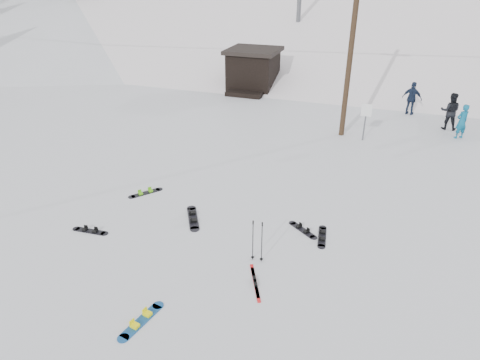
% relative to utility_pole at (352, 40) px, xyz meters
% --- Properties ---
extents(ground, '(200.00, 200.00, 0.00)m').
position_rel_utility_pole_xyz_m(ground, '(-2.00, -14.00, -4.68)').
color(ground, silver).
rests_on(ground, ground).
extents(ski_slope, '(60.00, 85.24, 65.97)m').
position_rel_utility_pole_xyz_m(ski_slope, '(-2.00, 41.00, -16.68)').
color(ski_slope, white).
rests_on(ski_slope, ground).
extents(ridge_left, '(47.54, 95.03, 58.38)m').
position_rel_utility_pole_xyz_m(ridge_left, '(-38.00, 34.00, -15.68)').
color(ridge_left, silver).
rests_on(ridge_left, ground).
extents(treeline_left, '(20.00, 64.00, 10.00)m').
position_rel_utility_pole_xyz_m(treeline_left, '(-36.00, 26.00, -4.68)').
color(treeline_left, black).
rests_on(treeline_left, ground).
extents(treeline_crest, '(50.00, 6.00, 10.00)m').
position_rel_utility_pole_xyz_m(treeline_crest, '(-2.00, 72.00, -4.68)').
color(treeline_crest, black).
rests_on(treeline_crest, ski_slope).
extents(utility_pole, '(2.00, 0.26, 9.00)m').
position_rel_utility_pole_xyz_m(utility_pole, '(0.00, 0.00, 0.00)').
color(utility_pole, '#3A2819').
rests_on(utility_pole, ground).
extents(trail_sign, '(0.50, 0.09, 1.85)m').
position_rel_utility_pole_xyz_m(trail_sign, '(1.10, -0.42, -3.41)').
color(trail_sign, '#595B60').
rests_on(trail_sign, ground).
extents(lift_hut, '(3.40, 4.10, 2.75)m').
position_rel_utility_pole_xyz_m(lift_hut, '(-7.00, 6.94, -3.32)').
color(lift_hut, black).
rests_on(lift_hut, ground).
extents(hero_snowboard, '(0.53, 1.51, 0.11)m').
position_rel_utility_pole_xyz_m(hero_snowboard, '(-2.94, -14.63, -4.65)').
color(hero_snowboard, '#165092').
rests_on(hero_snowboard, ground).
extents(hero_skis, '(0.76, 1.46, 0.08)m').
position_rel_utility_pole_xyz_m(hero_skis, '(-0.73, -12.34, -4.66)').
color(hero_skis, red).
rests_on(hero_skis, ground).
extents(ski_poles, '(0.37, 0.10, 1.34)m').
position_rel_utility_pole_xyz_m(ski_poles, '(-0.99, -11.35, -3.99)').
color(ski_poles, black).
rests_on(ski_poles, ground).
extents(board_scatter_a, '(1.29, 0.31, 0.09)m').
position_rel_utility_pole_xyz_m(board_scatter_a, '(-6.60, -11.73, -4.66)').
color(board_scatter_a, black).
rests_on(board_scatter_a, ground).
extents(board_scatter_b, '(1.00, 1.51, 0.12)m').
position_rel_utility_pole_xyz_m(board_scatter_b, '(-3.75, -9.89, -4.65)').
color(board_scatter_b, black).
rests_on(board_scatter_b, ground).
extents(board_scatter_c, '(0.94, 1.14, 0.10)m').
position_rel_utility_pole_xyz_m(board_scatter_c, '(-6.23, -8.84, -4.66)').
color(board_scatter_c, black).
rests_on(board_scatter_c, ground).
extents(board_scatter_d, '(1.07, 0.86, 0.09)m').
position_rel_utility_pole_xyz_m(board_scatter_d, '(-0.03, -9.35, -4.66)').
color(board_scatter_d, black).
rests_on(board_scatter_d, ground).
extents(board_scatter_f, '(0.39, 1.33, 0.09)m').
position_rel_utility_pole_xyz_m(board_scatter_f, '(0.64, -9.53, -4.66)').
color(board_scatter_f, black).
rests_on(board_scatter_f, ground).
extents(skier_teal, '(0.76, 0.71, 1.74)m').
position_rel_utility_pole_xyz_m(skier_teal, '(5.61, 1.48, -3.81)').
color(skier_teal, '#0C5C80').
rests_on(skier_teal, ground).
extents(skier_dark, '(0.98, 0.78, 1.94)m').
position_rel_utility_pole_xyz_m(skier_dark, '(5.15, 2.73, -3.71)').
color(skier_dark, black).
rests_on(skier_dark, ground).
extents(skier_navy, '(1.19, 0.77, 1.89)m').
position_rel_utility_pole_xyz_m(skier_navy, '(3.29, 4.66, -3.74)').
color(skier_navy, '#162138').
rests_on(skier_navy, ground).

